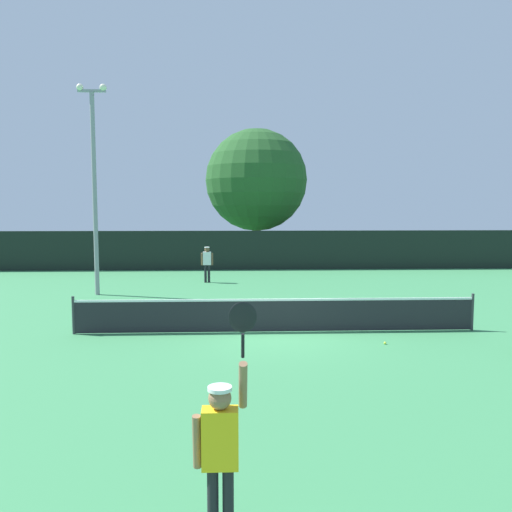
{
  "coord_description": "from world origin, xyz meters",
  "views": [
    {
      "loc": [
        -1.17,
        -14.43,
        3.55
      ],
      "look_at": [
        -0.4,
        4.16,
        1.79
      ],
      "focal_mm": 36.27,
      "sensor_mm": 36.0,
      "label": 1
    }
  ],
  "objects": [
    {
      "name": "ground_plane",
      "position": [
        0.0,
        0.0,
        0.0
      ],
      "size": [
        120.0,
        120.0,
        0.0
      ],
      "primitive_type": "plane",
      "color": "#387F4C"
    },
    {
      "name": "tennis_net",
      "position": [
        0.0,
        0.0,
        0.51
      ],
      "size": [
        11.46,
        0.08,
        1.07
      ],
      "color": "#232328",
      "rests_on": "ground"
    },
    {
      "name": "perimeter_fence",
      "position": [
        0.0,
        14.85,
        1.11
      ],
      "size": [
        36.11,
        0.12,
        2.22
      ],
      "primitive_type": "cube",
      "color": "black",
      "rests_on": "ground"
    },
    {
      "name": "player_serving",
      "position": [
        -1.32,
        -9.26,
        1.14
      ],
      "size": [
        0.67,
        0.4,
        2.57
      ],
      "color": "yellow",
      "rests_on": "ground"
    },
    {
      "name": "player_receiving",
      "position": [
        -2.47,
        9.87,
        1.04
      ],
      "size": [
        0.57,
        0.25,
        1.69
      ],
      "rotation": [
        0.0,
        0.0,
        3.14
      ],
      "color": "white",
      "rests_on": "ground"
    },
    {
      "name": "tennis_ball",
      "position": [
        2.72,
        -1.44,
        0.03
      ],
      "size": [
        0.07,
        0.07,
        0.07
      ],
      "primitive_type": "sphere",
      "color": "#CCE033",
      "rests_on": "ground"
    },
    {
      "name": "light_pole",
      "position": [
        -6.76,
        6.62,
        4.75
      ],
      "size": [
        1.18,
        0.28,
        8.38
      ],
      "color": "gray",
      "rests_on": "ground"
    },
    {
      "name": "large_tree",
      "position": [
        0.27,
        19.69,
        5.31
      ],
      "size": [
        6.65,
        6.65,
        8.65
      ],
      "color": "brown",
      "rests_on": "ground"
    },
    {
      "name": "parked_car_near",
      "position": [
        -8.57,
        19.9,
        0.78
      ],
      "size": [
        2.36,
        4.39,
        1.69
      ],
      "rotation": [
        0.0,
        0.0,
        -0.11
      ],
      "color": "black",
      "rests_on": "ground"
    },
    {
      "name": "parked_car_mid",
      "position": [
        2.53,
        20.3,
        0.78
      ],
      "size": [
        2.25,
        4.35,
        1.69
      ],
      "rotation": [
        0.0,
        0.0,
        0.09
      ],
      "color": "red",
      "rests_on": "ground"
    },
    {
      "name": "parked_car_far",
      "position": [
        9.85,
        21.27,
        0.78
      ],
      "size": [
        2.25,
        4.34,
        1.69
      ],
      "rotation": [
        0.0,
        0.0,
        0.08
      ],
      "color": "red",
      "rests_on": "ground"
    }
  ]
}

